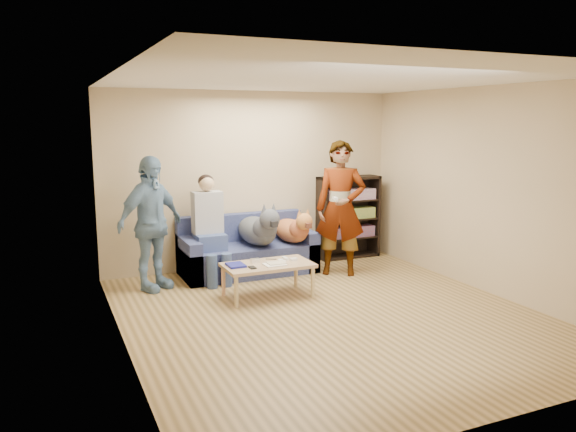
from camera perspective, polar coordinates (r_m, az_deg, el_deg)
name	(u,v)px	position (r m, az deg, el deg)	size (l,w,h in m)	color
ground	(331,315)	(6.46, 4.39, -10.00)	(5.00, 5.00, 0.00)	olive
ceiling	(334,79)	(6.10, 4.72, 13.68)	(5.00, 5.00, 0.00)	white
wall_back	(253,180)	(8.41, -3.61, 3.72)	(4.50, 4.50, 0.00)	tan
wall_front	(505,248)	(4.16, 21.21, -3.09)	(4.50, 4.50, 0.00)	tan
wall_left	(120,215)	(5.45, -16.73, 0.07)	(5.00, 5.00, 0.00)	tan
wall_right	(491,191)	(7.47, 19.91, 2.41)	(5.00, 5.00, 0.00)	tan
blanket	(301,235)	(8.25, 1.32, -1.98)	(0.43, 0.36, 0.15)	#B7B7BC
person_standing_right	(341,208)	(7.93, 5.37, 0.79)	(0.69, 0.46, 1.90)	gray
person_standing_left	(151,224)	(7.38, -13.79, -0.76)	(1.02, 0.42, 1.74)	#7DA6C8
held_controller	(335,198)	(7.64, 4.81, 1.80)	(0.04, 0.13, 0.03)	white
notebook_blue	(236,265)	(6.89, -5.32, -4.98)	(0.20, 0.26, 0.03)	navy
papers	(275,265)	(6.91, -1.37, -4.95)	(0.26, 0.20, 0.01)	white
magazine	(276,263)	(6.93, -1.20, -4.78)	(0.22, 0.17, 0.01)	beige
camera_silver	(255,260)	(7.04, -3.34, -4.53)	(0.11, 0.06, 0.05)	silver
controller_a	(285,258)	(7.17, -0.28, -4.33)	(0.04, 0.13, 0.03)	white
controller_b	(294,259)	(7.13, 0.57, -4.41)	(0.09, 0.06, 0.03)	white
headphone_cup_a	(283,262)	(7.03, -0.49, -4.65)	(0.07, 0.07, 0.02)	white
headphone_cup_b	(281,260)	(7.10, -0.75, -4.51)	(0.07, 0.07, 0.02)	white
pen_orange	(271,267)	(6.83, -1.72, -5.15)	(0.01, 0.01, 0.14)	#C4531B
pen_black	(271,259)	(7.18, -1.71, -4.40)	(0.01, 0.01, 0.14)	black
wallet	(252,267)	(6.78, -3.65, -5.24)	(0.07, 0.12, 0.01)	black
sofa	(247,253)	(8.12, -4.19, -3.80)	(1.90, 0.85, 0.82)	#515B93
person_seated	(210,224)	(7.73, -7.98, -0.84)	(0.40, 0.73, 1.47)	#455A98
dog_gray	(259,229)	(7.91, -2.95, -1.35)	(0.45, 1.27, 0.66)	#51555C
dog_tan	(293,229)	(8.09, 0.54, -1.37)	(0.38, 1.15, 0.55)	#A85333
coffee_table	(268,267)	(6.99, -2.06, -5.23)	(1.10, 0.60, 0.42)	tan
bookshelf	(348,215)	(9.00, 6.11, 0.08)	(1.00, 0.34, 1.30)	black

